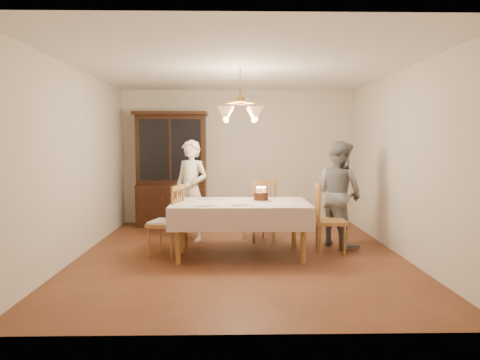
{
  "coord_description": "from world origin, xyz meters",
  "views": [
    {
      "loc": [
        -0.12,
        -5.91,
        1.58
      ],
      "look_at": [
        0.0,
        0.2,
        1.05
      ],
      "focal_mm": 32.0,
      "sensor_mm": 36.0,
      "label": 1
    }
  ],
  "objects_px": {
    "dining_table": "(240,207)",
    "elderly_woman": "(191,191)",
    "china_hutch": "(172,171)",
    "chair_far_side": "(259,214)",
    "birthday_cake": "(261,197)"
  },
  "relations": [
    {
      "from": "dining_table",
      "to": "chair_far_side",
      "type": "height_order",
      "value": "chair_far_side"
    },
    {
      "from": "china_hutch",
      "to": "dining_table",
      "type": "bearing_deg",
      "value": -60.72
    },
    {
      "from": "chair_far_side",
      "to": "birthday_cake",
      "type": "xyz_separation_m",
      "value": [
        -0.03,
        -0.82,
        0.37
      ]
    },
    {
      "from": "elderly_woman",
      "to": "birthday_cake",
      "type": "bearing_deg",
      "value": -6.79
    },
    {
      "from": "chair_far_side",
      "to": "birthday_cake",
      "type": "bearing_deg",
      "value": -91.88
    },
    {
      "from": "birthday_cake",
      "to": "dining_table",
      "type": "bearing_deg",
      "value": -163.19
    },
    {
      "from": "china_hutch",
      "to": "chair_far_side",
      "type": "xyz_separation_m",
      "value": [
        1.59,
        -1.34,
        -0.6
      ]
    },
    {
      "from": "dining_table",
      "to": "china_hutch",
      "type": "relative_size",
      "value": 0.88
    },
    {
      "from": "china_hutch",
      "to": "chair_far_side",
      "type": "bearing_deg",
      "value": -40.28
    },
    {
      "from": "dining_table",
      "to": "chair_far_side",
      "type": "bearing_deg",
      "value": 70.48
    },
    {
      "from": "chair_far_side",
      "to": "birthday_cake",
      "type": "distance_m",
      "value": 0.9
    },
    {
      "from": "chair_far_side",
      "to": "elderly_woman",
      "type": "xyz_separation_m",
      "value": [
        -1.09,
        -0.02,
        0.37
      ]
    },
    {
      "from": "dining_table",
      "to": "elderly_woman",
      "type": "bearing_deg",
      "value": 130.75
    },
    {
      "from": "china_hutch",
      "to": "chair_far_side",
      "type": "relative_size",
      "value": 2.16
    },
    {
      "from": "dining_table",
      "to": "birthday_cake",
      "type": "height_order",
      "value": "birthday_cake"
    }
  ]
}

